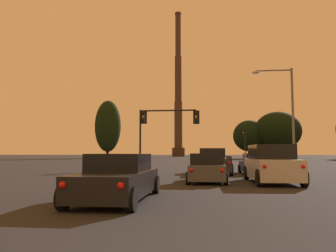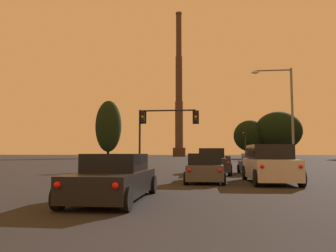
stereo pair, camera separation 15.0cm
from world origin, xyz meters
name	(u,v)px [view 1 (the left image)]	position (x,y,z in m)	size (l,w,h in m)	color
pickup_truck_center_lane_front	(213,162)	(0.19, 21.11, 0.80)	(2.38, 5.57, 1.82)	#232328
hatchback_center_lane_second	(207,169)	(-0.26, 14.00, 0.66)	(1.93, 4.12, 1.44)	#4C4F54
suv_right_lane_second	(271,164)	(2.86, 13.87, 0.90)	(2.19, 4.94, 1.86)	silver
sedan_left_lane_third	(118,178)	(-3.00, 7.28, 0.67)	(2.00, 4.71, 1.43)	black
hatchback_right_lane_front	(255,164)	(3.09, 20.74, 0.66)	(2.03, 4.15, 1.44)	navy
traffic_light_overhead_left	(160,123)	(-4.50, 27.12, 4.21)	(5.68, 0.50, 5.49)	black
traffic_light_far_right	(244,140)	(6.22, 54.91, 3.71)	(0.78, 0.50, 5.65)	black
street_lamp	(286,107)	(6.50, 25.87, 5.36)	(3.43, 0.36, 8.72)	slate
smokestack	(178,99)	(-12.24, 137.58, 24.94)	(5.49, 5.49, 63.79)	#3C2B22
treeline_center_right	(249,136)	(11.60, 90.05, 6.25)	(8.95, 8.05, 10.61)	black
treeline_center_left	(108,126)	(-28.24, 87.83, 9.17)	(7.43, 6.68, 16.54)	black
treeline_far_right	(278,131)	(19.12, 89.21, 7.48)	(12.54, 11.28, 12.80)	black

